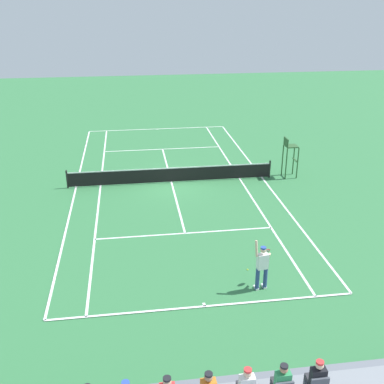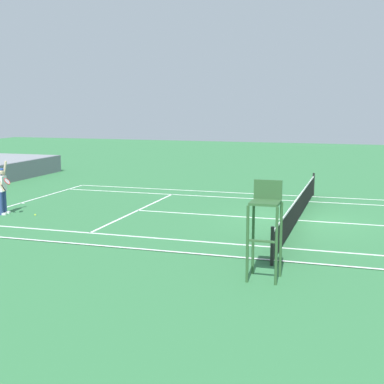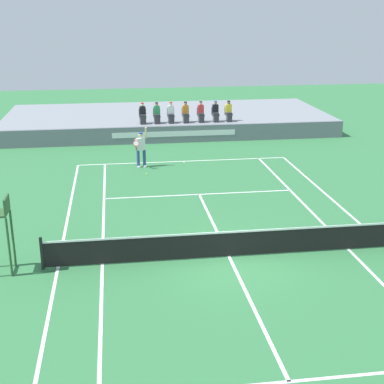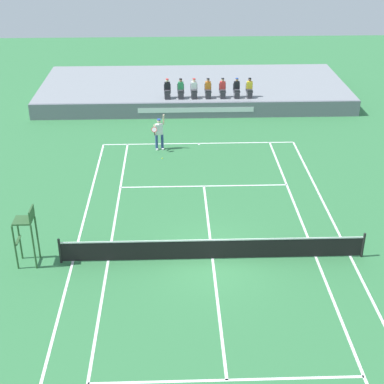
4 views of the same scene
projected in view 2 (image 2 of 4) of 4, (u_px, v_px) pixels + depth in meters
ground_plane at (298, 221)px, 20.52m from camera, size 80.00×80.00×0.00m
court at (298, 221)px, 20.51m from camera, size 11.08×23.88×0.03m
net at (298, 207)px, 20.43m from camera, size 11.98×0.10×1.07m
tennis_player at (2, 189)px, 21.51m from camera, size 0.75×0.72×2.08m
tennis_ball at (35, 215)px, 21.44m from camera, size 0.07×0.07×0.07m
umpire_chair at (265, 217)px, 13.58m from camera, size 0.77×0.77×2.44m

